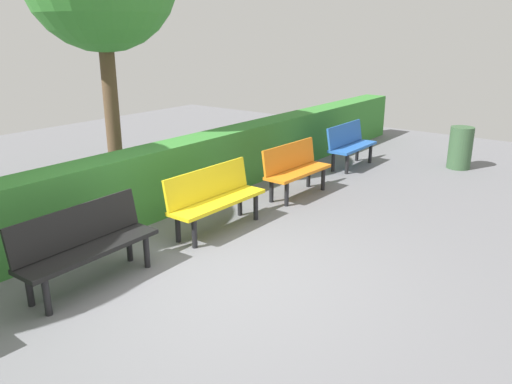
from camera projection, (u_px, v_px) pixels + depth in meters
name	position (u px, v px, depth m)	size (l,w,h in m)	color
ground_plane	(214.00, 273.00, 5.76)	(19.45, 19.45, 0.00)	slate
bench_blue	(350.00, 143.00, 10.11)	(1.35, 0.46, 0.86)	blue
bench_orange	(295.00, 167.00, 8.34)	(1.39, 0.50, 0.86)	orange
bench_yellow	(214.00, 196.00, 6.89)	(1.57, 0.48, 0.86)	yellow
bench_black	(85.00, 242.00, 5.39)	(1.59, 0.50, 0.86)	black
hedge_row	(154.00, 182.00, 7.45)	(15.45, 0.54, 1.02)	#387F33
trash_bin	(460.00, 148.00, 10.00)	(0.45, 0.45, 0.83)	#385938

